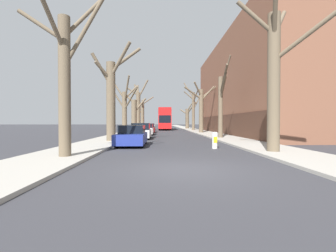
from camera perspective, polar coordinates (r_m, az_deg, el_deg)
ground_plane at (r=7.74m, az=4.28°, el=-10.95°), size 300.00×300.00×0.00m
sidewalk_left at (r=57.75m, az=-6.23°, el=-0.54°), size 3.18×120.00×0.12m
sidewalk_right at (r=57.89m, az=4.67°, el=-0.54°), size 3.18×120.00×0.12m
building_facade_right at (r=33.35m, az=21.39°, el=9.03°), size 10.08×30.13×12.64m
street_tree_left_0 at (r=10.92m, az=-24.70°, el=11.78°), size 3.66×4.17×7.76m
street_tree_left_1 at (r=18.72m, az=-14.17°, el=7.44°), size 3.84×1.79×7.71m
street_tree_left_2 at (r=26.07m, az=-10.96°, el=4.32°), size 3.65×3.05×6.82m
street_tree_left_3 at (r=33.46m, az=-8.59°, el=2.96°), size 3.59×1.81×6.14m
street_tree_left_4 at (r=40.29m, az=-7.55°, el=4.55°), size 3.85×2.57×9.09m
street_tree_left_5 at (r=47.90m, az=-6.56°, el=3.04°), size 4.84×2.19×7.08m
street_tree_right_0 at (r=12.82m, az=25.48°, el=11.71°), size 4.00×3.18×8.08m
street_tree_right_1 at (r=22.12m, az=13.36°, el=5.84°), size 0.83×3.38×7.55m
street_tree_right_2 at (r=32.92m, az=8.47°, el=4.62°), size 5.35×1.85×7.28m
street_tree_right_3 at (r=42.71m, az=6.44°, el=4.39°), size 3.69×4.11×9.24m
street_tree_right_4 at (r=52.70m, az=4.96°, el=2.23°), size 3.53×3.53×6.23m
double_decker_bus at (r=47.42m, az=-0.88°, el=2.07°), size 2.50×11.59×4.39m
parked_car_0 at (r=15.48m, az=-9.13°, el=-2.50°), size 1.84×4.08×1.39m
parked_car_1 at (r=21.94m, az=-6.88°, el=-1.36°), size 1.87×4.25×1.50m
parked_car_2 at (r=28.26m, az=-5.69°, el=-0.90°), size 1.87×4.13×1.40m
parked_car_3 at (r=34.84m, az=-4.90°, el=-0.56°), size 1.86×4.30×1.40m
traffic_bollard at (r=13.85m, az=11.79°, el=-3.59°), size 0.31×0.32×1.00m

